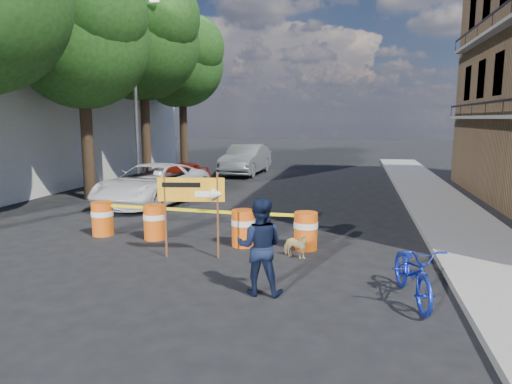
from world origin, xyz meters
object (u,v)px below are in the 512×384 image
at_px(barrel_mid_right, 243,227).
at_px(barrel_far_right, 306,230).
at_px(detour_sign, 200,196).
at_px(dog, 295,246).
at_px(barrel_mid_left, 155,221).
at_px(sedan_red, 177,179).
at_px(barrel_far_left, 102,218).
at_px(sedan_silver, 246,159).
at_px(pedestrian, 260,246).
at_px(bicycle, 415,245).
at_px(suv_white, 153,184).

xyz_separation_m(barrel_mid_right, barrel_far_right, (1.53, 0.04, 0.00)).
bearing_deg(barrel_far_right, detour_sign, -152.25).
height_order(detour_sign, dog, detour_sign).
relative_size(barrel_mid_right, detour_sign, 0.47).
xyz_separation_m(barrel_mid_left, sedan_red, (-2.05, 6.55, 0.22)).
distance_m(barrel_far_left, sedan_silver, 14.07).
bearing_deg(pedestrian, barrel_far_right, -102.08).
height_order(barrel_mid_left, dog, barrel_mid_left).
height_order(barrel_mid_left, bicycle, bicycle).
xyz_separation_m(barrel_mid_right, detour_sign, (-0.70, -1.13, 0.94)).
xyz_separation_m(detour_sign, bicycle, (4.36, -1.55, -0.42)).
height_order(barrel_far_right, sedan_red, sedan_red).
bearing_deg(dog, pedestrian, -165.83).
xyz_separation_m(barrel_far_left, suv_white, (-0.66, 4.56, 0.26)).
height_order(barrel_mid_right, pedestrian, pedestrian).
relative_size(suv_white, sedan_red, 1.30).
height_order(barrel_mid_left, sedan_red, sedan_red).
bearing_deg(detour_sign, barrel_far_left, 147.87).
height_order(detour_sign, suv_white, detour_sign).
xyz_separation_m(sedan_red, sedan_silver, (1.07, 7.58, 0.14)).
bearing_deg(barrel_mid_right, bicycle, -36.15).
relative_size(barrel_far_left, sedan_silver, 0.18).
distance_m(barrel_mid_right, detour_sign, 1.62).
distance_m(dog, suv_white, 8.11).
height_order(detour_sign, pedestrian, detour_sign).
xyz_separation_m(barrel_far_right, bicycle, (2.13, -2.72, 0.52)).
relative_size(pedestrian, dog, 2.68).
bearing_deg(bicycle, detour_sign, 149.89).
distance_m(sedan_red, sedan_silver, 7.66).
bearing_deg(suv_white, dog, -34.81).
distance_m(barrel_far_right, bicycle, 3.49).
distance_m(barrel_mid_left, sedan_red, 6.86).
xyz_separation_m(barrel_far_right, detour_sign, (-2.23, -1.17, 0.94)).
bearing_deg(sedan_silver, detour_sign, -77.18).
bearing_deg(detour_sign, sedan_silver, 90.30).
relative_size(sedan_red, sedan_silver, 0.80).
height_order(bicycle, dog, bicycle).
bearing_deg(suv_white, barrel_far_right, -30.01).
bearing_deg(barrel_far_right, sedan_red, 131.96).
bearing_deg(sedan_silver, pedestrian, -72.67).
distance_m(barrel_mid_left, bicycle, 6.70).
xyz_separation_m(barrel_far_left, dog, (5.31, -0.91, -0.20)).
relative_size(detour_sign, dog, 2.97).
height_order(barrel_far_left, pedestrian, pedestrian).
xyz_separation_m(barrel_far_left, detour_sign, (3.24, -1.34, 0.94)).
bearing_deg(barrel_far_left, dog, -9.74).
height_order(suv_white, sedan_silver, sedan_silver).
bearing_deg(barrel_far_left, detour_sign, -22.56).
relative_size(detour_sign, sedan_silver, 0.38).
distance_m(suv_white, sedan_silver, 9.57).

